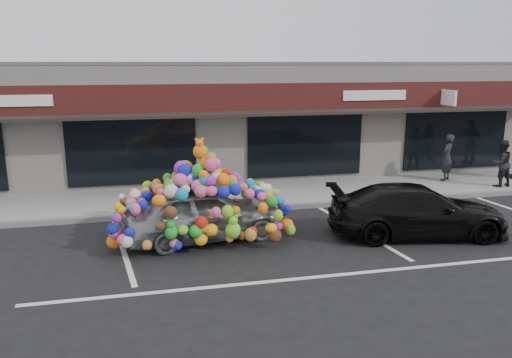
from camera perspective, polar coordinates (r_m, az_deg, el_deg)
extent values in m
plane|color=black|center=(12.37, 0.07, -7.16)|extent=(90.00, 90.00, 0.00)
cube|color=silver|center=(20.09, -5.26, 6.88)|extent=(24.00, 6.00, 4.20)
cube|color=#59595B|center=(19.97, -5.39, 13.02)|extent=(24.00, 6.00, 0.12)
cube|color=#39150F|center=(16.96, -3.98, 9.29)|extent=(24.00, 0.18, 0.90)
cube|color=black|center=(16.49, -3.67, 7.44)|extent=(24.00, 1.20, 0.10)
cube|color=white|center=(19.52, 21.09, 8.67)|extent=(0.08, 0.95, 0.55)
cube|color=white|center=(17.12, -26.18, 8.02)|extent=(2.40, 0.04, 0.35)
cube|color=white|center=(18.49, 13.42, 9.29)|extent=(2.40, 0.04, 0.35)
cube|color=black|center=(17.03, -13.95, 3.18)|extent=(4.20, 0.12, 2.30)
cube|color=black|center=(17.90, 5.65, 3.99)|extent=(4.20, 0.12, 2.30)
cube|color=black|center=(20.56, 21.80, 4.31)|extent=(4.20, 0.12, 2.30)
cube|color=gray|center=(16.09, -3.04, -2.04)|extent=(26.00, 3.00, 0.15)
cube|color=slate|center=(14.67, -2.06, -3.55)|extent=(26.00, 0.18, 0.16)
cube|color=silver|center=(12.31, -14.97, -7.72)|extent=(0.73, 4.37, 0.01)
cube|color=silver|center=(13.40, 11.71, -5.80)|extent=(0.73, 4.37, 0.01)
cube|color=silver|center=(10.97, 13.21, -10.26)|extent=(14.00, 0.12, 0.01)
imported|color=#B5B9C0|center=(12.41, -6.12, -3.87)|extent=(2.23, 4.19, 1.36)
ellipsoid|color=#DF4100|center=(12.11, -6.26, 1.50)|extent=(1.46, 1.84, 1.02)
sphere|color=yellow|center=(12.40, 0.33, -2.30)|extent=(0.34, 0.34, 0.34)
sphere|color=#1E1DC5|center=(11.69, -2.67, -5.54)|extent=(0.36, 0.36, 0.36)
sphere|color=green|center=(13.20, -10.00, -3.29)|extent=(0.30, 0.30, 0.30)
sphere|color=#E155A9|center=(12.03, -6.31, 3.63)|extent=(0.32, 0.32, 0.32)
sphere|color=orange|center=(12.35, -11.73, -2.60)|extent=(0.30, 0.30, 0.30)
imported|color=black|center=(13.28, 17.95, -3.45)|extent=(2.55, 4.70, 1.29)
imported|color=black|center=(19.07, 20.96, 2.32)|extent=(0.73, 0.69, 1.67)
imported|color=black|center=(18.89, 26.20, 1.63)|extent=(0.82, 0.66, 1.60)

